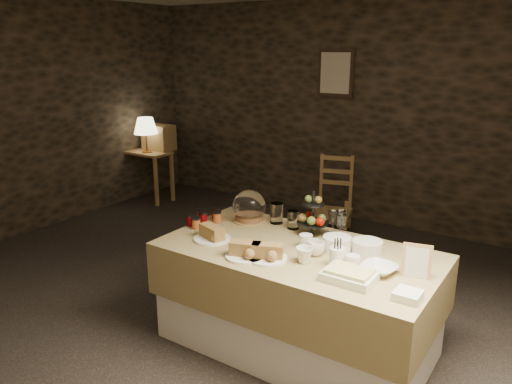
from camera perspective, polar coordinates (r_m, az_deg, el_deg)
The scene contains 27 objects.
ground_plane at distance 4.40m, azimuth -4.11°, elevation -11.53°, with size 5.50×5.00×0.01m, color black.
room_shell at distance 3.92m, azimuth -4.58°, elevation 9.06°, with size 5.52×5.02×2.60m.
buffet_table at distance 3.53m, azimuth 4.70°, elevation -11.23°, with size 1.87×0.99×0.74m.
console_table at distance 6.96m, azimuth -12.26°, elevation 3.52°, with size 0.64×0.37×0.68m.
table_lamp at distance 6.80m, azimuth -12.51°, elevation 7.36°, with size 0.31×0.31×0.47m.
wine_rack at distance 6.99m, azimuth -11.06°, elevation 6.16°, with size 0.42×0.26×0.34m, color #966D4B.
chair at distance 5.78m, azimuth 9.06°, elevation -0.69°, with size 0.49×0.48×0.67m.
framed_picture at distance 6.09m, azimuth 9.11°, elevation 13.28°, with size 0.45×0.04×0.55m.
plate_stack_a at distance 3.39m, azimuth 9.24°, elevation -5.87°, with size 0.19×0.19×0.10m, color white.
plate_stack_b at distance 3.40m, azimuth 12.58°, elevation -6.12°, with size 0.20×0.20×0.09m, color white.
cutlery_holder at distance 3.16m, azimuth 9.26°, elevation -7.34°, with size 0.10×0.10×0.12m, color white.
cup_a at distance 3.30m, azimuth 6.81°, elevation -6.38°, with size 0.12×0.12×0.10m, color white.
cup_b at distance 3.19m, azimuth 5.51°, elevation -7.17°, with size 0.11×0.11×0.10m, color white.
mug_c at distance 3.41m, azimuth 5.71°, elevation -5.64°, with size 0.09×0.09×0.10m, color white.
mug_d at distance 3.14m, azimuth 10.98°, elevation -7.90°, with size 0.08×0.08×0.09m, color white.
bowl at distance 3.13m, azimuth 13.89°, elevation -8.52°, with size 0.21×0.21×0.05m, color white.
cake_dome at distance 3.88m, azimuth -0.79°, elevation -1.87°, with size 0.26×0.26×0.26m.
fruit_stand at distance 3.62m, azimuth 6.52°, elevation -2.94°, with size 0.23×0.23×0.33m.
bread_platter_left at distance 3.54m, azimuth -5.05°, elevation -4.86°, with size 0.26×0.26×0.11m.
bread_platter_center at distance 3.25m, azimuth -1.23°, elevation -6.79°, with size 0.26×0.26×0.11m.
bread_platter_right at distance 3.22m, azimuth 1.30°, elevation -7.02°, with size 0.26×0.26×0.11m.
jam_jars at distance 3.88m, azimuth -5.95°, elevation -3.01°, with size 0.20×0.32×0.07m.
tart_dish at distance 3.00m, azimuth 10.60°, elevation -9.33°, with size 0.30×0.22×0.07m.
square_dish at distance 2.87m, azimuth 16.96°, elevation -11.22°, with size 0.14×0.14×0.04m, color white.
menu_frame at distance 3.12m, azimuth 17.89°, elevation -7.65°, with size 0.17×0.02×0.22m, color #966D4B.
storage_jar_a at distance 3.85m, azimuth 2.36°, elevation -2.43°, with size 0.10×0.10×0.16m, color white.
storage_jar_b at distance 3.74m, azimuth 4.28°, elevation -3.17°, with size 0.09×0.09×0.14m, color white.
Camera 1 is at (2.42, -3.05, 2.06)m, focal length 35.00 mm.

